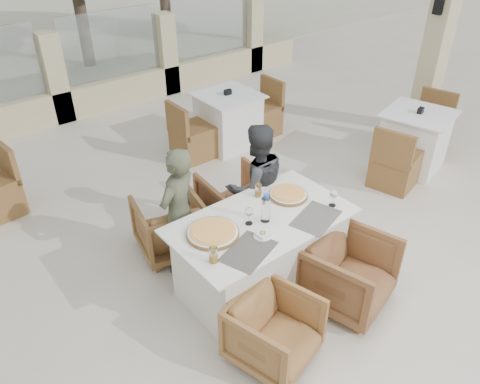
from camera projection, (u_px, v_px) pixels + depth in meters
ground at (255, 282)px, 4.47m from camera, size 80.00×80.00×0.00m
perimeter_wall_far at (54, 72)px, 7.17m from camera, size 10.00×0.34×1.60m
lantern_pillar at (432, 66)px, 6.79m from camera, size 0.34×0.34×2.00m
dining_table at (261, 254)px, 4.24m from camera, size 1.60×0.90×0.77m
placemat_near_left at (249, 251)px, 3.67m from camera, size 0.52×0.43×0.00m
placemat_near_right at (316, 218)px, 4.04m from camera, size 0.52×0.42×0.00m
pizza_left at (213, 232)px, 3.83m from camera, size 0.47×0.47×0.06m
pizza_right at (288, 194)px, 4.31m from camera, size 0.45×0.45×0.05m
water_bottle at (266, 208)px, 3.94m from camera, size 0.09×0.09×0.27m
wine_glass_centre at (249, 215)px, 3.93m from camera, size 0.09×0.09×0.18m
wine_glass_corner at (333, 197)px, 4.15m from camera, size 0.09×0.09×0.18m
beer_glass_left at (213, 255)px, 3.54m from camera, size 0.07×0.07×0.13m
beer_glass_right at (258, 190)px, 4.30m from camera, size 0.08×0.08×0.12m
olive_dish at (263, 234)px, 3.82m from camera, size 0.13×0.13×0.04m
armchair_far_left at (170, 226)px, 4.73m from camera, size 0.76×0.78×0.60m
armchair_far_right at (235, 200)px, 5.09m from camera, size 0.73×0.75×0.63m
armchair_near_left at (274, 331)px, 3.62m from camera, size 0.75×0.76×0.57m
armchair_near_right at (348, 273)px, 4.11m from camera, size 0.86×0.88×0.66m
diner_left at (179, 213)px, 4.31m from camera, size 0.56×0.47×1.31m
diner_right at (256, 186)px, 4.67m from camera, size 0.74×0.63×1.33m
bg_table_b at (228, 120)px, 6.68m from camera, size 1.65×0.84×0.77m
bg_table_c at (414, 140)px, 6.15m from camera, size 1.79×1.20×0.77m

